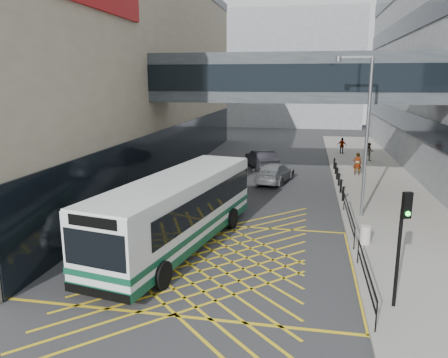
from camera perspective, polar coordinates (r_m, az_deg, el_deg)
The scene contains 18 objects.
ground at distance 18.61m, azimuth -2.36°, elevation -10.55°, with size 120.00×120.00×0.00m, color #333335.
building_whsmith at distance 39.31m, azimuth -23.67°, elevation 12.68°, with size 24.17×42.00×16.00m.
building_far at distance 76.87m, azimuth 6.61°, elevation 13.94°, with size 28.00×16.00×18.00m, color gray.
skybridge at distance 28.64m, azimuth 9.18°, elevation 12.90°, with size 20.00×4.10×3.00m.
pavement at distance 32.84m, azimuth 19.41°, elevation -0.76°, with size 6.00×54.00×0.16m, color gray.
box_junction at distance 18.61m, azimuth -2.36°, elevation -10.54°, with size 12.00×9.00×0.01m.
bus at distance 19.57m, azimuth -5.93°, elevation -4.00°, with size 4.79×11.86×3.24m.
car_white at distance 21.05m, azimuth -13.52°, elevation -5.98°, with size 1.86×4.54×1.44m, color white.
car_dark at distance 37.31m, azimuth 4.90°, elevation 2.60°, with size 1.98×5.06×1.58m, color #232228.
car_silver at distance 32.32m, azimuth 6.64°, elevation 0.89°, with size 2.03×4.80×1.49m, color gray.
traffic_light at distance 14.81m, azimuth 22.25°, elevation -6.60°, with size 0.31×0.46×3.90m.
street_lamp at distance 23.99m, azimuth 17.78°, elevation 6.39°, with size 1.90×0.30×8.39m.
litter_bin at distance 20.79m, azimuth 17.97°, elevation -6.94°, with size 0.47×0.47×0.82m, color #ADA89E.
kerb_railings at distance 19.64m, azimuth 16.77°, elevation -7.08°, with size 0.05×12.54×1.00m.
bollards at distance 32.42m, azimuth 14.67°, elevation 0.34°, with size 0.14×10.14×0.90m.
pedestrian_a at distance 35.38m, azimuth 17.01°, elevation 1.91°, with size 0.69×0.49×1.73m, color gray.
pedestrian_b at distance 41.88m, azimuth 18.43°, elevation 3.37°, with size 0.80×0.46×1.63m, color gray.
pedestrian_c at distance 45.29m, azimuth 15.17°, elevation 4.22°, with size 0.94×0.45×1.58m, color gray.
Camera 1 is at (3.96, -16.62, 7.38)m, focal length 35.00 mm.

